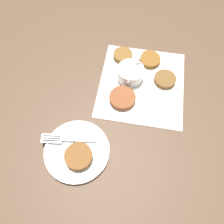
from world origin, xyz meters
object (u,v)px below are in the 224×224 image
(fritter_on_plate, at_px, (79,156))
(fork, at_px, (63,139))
(sauce_bowl, at_px, (130,74))
(serving_plate, at_px, (77,151))

(fritter_on_plate, bearing_deg, fork, -124.63)
(sauce_bowl, height_order, fork, sauce_bowl)
(sauce_bowl, bearing_deg, serving_plate, -19.71)
(serving_plate, height_order, fork, fork)
(serving_plate, height_order, fritter_on_plate, fritter_on_plate)
(serving_plate, bearing_deg, sauce_bowl, 160.29)
(serving_plate, relative_size, fork, 1.14)
(sauce_bowl, bearing_deg, fritter_on_plate, -16.29)
(sauce_bowl, xyz_separation_m, serving_plate, (0.30, -0.11, -0.01))
(fritter_on_plate, distance_m, fork, 0.08)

